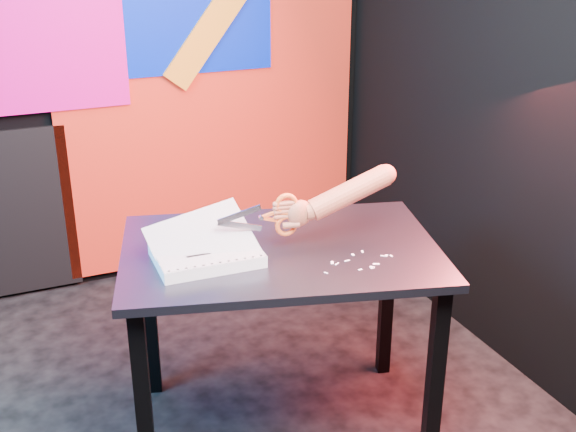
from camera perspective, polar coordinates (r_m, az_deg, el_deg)
name	(u,v)px	position (r m, az deg, el deg)	size (l,w,h in m)	color
room	(146,84)	(2.17, -11.16, 10.21)	(3.01, 3.01, 2.71)	black
backdrop	(96,105)	(3.67, -14.94, 8.46)	(2.88, 0.05, 2.08)	red
work_table	(280,274)	(2.53, -0.60, -4.60)	(1.23, 0.98, 0.75)	black
printout_stack	(206,254)	(2.39, -6.46, -3.01)	(0.36, 0.26, 0.18)	white
scissors	(281,216)	(2.41, -0.57, 0.04)	(0.27, 0.04, 0.16)	white
hand_forearm	(341,196)	(2.45, 4.22, 1.61)	(0.42, 0.11, 0.19)	#BC5542
paper_clippings	(362,261)	(2.39, 5.89, -3.58)	(0.26, 0.14, 0.00)	white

